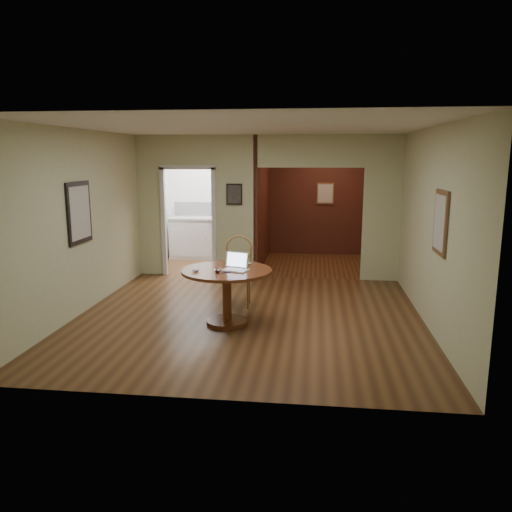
# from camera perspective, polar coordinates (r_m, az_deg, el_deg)

# --- Properties ---
(floor) EXTENTS (5.00, 5.00, 0.00)m
(floor) POSITION_cam_1_polar(r_m,az_deg,el_deg) (7.30, -0.88, -7.07)
(floor) COLOR #422613
(floor) RESTS_ON ground
(room_shell) EXTENTS (5.20, 7.50, 5.00)m
(room_shell) POSITION_cam_1_polar(r_m,az_deg,el_deg) (10.11, -1.18, 5.55)
(room_shell) COLOR silver
(room_shell) RESTS_ON ground
(dining_table) EXTENTS (1.24, 1.24, 0.78)m
(dining_table) POSITION_cam_1_polar(r_m,az_deg,el_deg) (6.91, -3.35, -3.17)
(dining_table) COLOR maroon
(dining_table) RESTS_ON ground
(chair) EXTENTS (0.48, 0.48, 1.09)m
(chair) POSITION_cam_1_polar(r_m,az_deg,el_deg) (7.80, -2.01, -1.26)
(chair) COLOR olive
(chair) RESTS_ON ground
(open_laptop) EXTENTS (0.39, 0.38, 0.23)m
(open_laptop) POSITION_cam_1_polar(r_m,az_deg,el_deg) (6.83, -2.30, -1.05)
(open_laptop) COLOR silver
(open_laptop) RESTS_ON dining_table
(closed_laptop) EXTENTS (0.38, 0.28, 0.03)m
(closed_laptop) POSITION_cam_1_polar(r_m,az_deg,el_deg) (7.12, -1.88, -0.96)
(closed_laptop) COLOR #B4B4B9
(closed_laptop) RESTS_ON dining_table
(mouse) EXTENTS (0.11, 0.08, 0.04)m
(mouse) POSITION_cam_1_polar(r_m,az_deg,el_deg) (6.76, -6.89, -1.63)
(mouse) COLOR silver
(mouse) RESTS_ON dining_table
(wine_glass) EXTENTS (0.09, 0.09, 0.10)m
(wine_glass) POSITION_cam_1_polar(r_m,az_deg,el_deg) (6.65, -4.39, -1.52)
(wine_glass) COLOR white
(wine_glass) RESTS_ON dining_table
(pen) EXTENTS (0.13, 0.10, 0.01)m
(pen) POSITION_cam_1_polar(r_m,az_deg,el_deg) (6.67, -3.32, -1.88)
(pen) COLOR #0B0D52
(pen) RESTS_ON dining_table
(kitchen_cabinet) EXTENTS (2.06, 0.60, 0.94)m
(kitchen_cabinet) POSITION_cam_1_polar(r_m,az_deg,el_deg) (11.45, -4.76, 2.08)
(kitchen_cabinet) COLOR silver
(kitchen_cabinet) RESTS_ON ground
(grocery_bag) EXTENTS (0.28, 0.25, 0.26)m
(grocery_bag) POSITION_cam_1_polar(r_m,az_deg,el_deg) (11.28, -2.35, 5.04)
(grocery_bag) COLOR beige
(grocery_bag) RESTS_ON kitchen_cabinet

